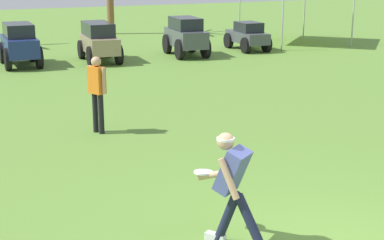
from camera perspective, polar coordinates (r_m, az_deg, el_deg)
name	(u,v)px	position (r m, az deg, el deg)	size (l,w,h in m)	color
frisbee_thrower	(233,184)	(7.06, 3.96, -6.22)	(0.59, 1.05, 1.42)	#191E38
frisbee_in_flight	(203,172)	(7.45, 1.12, -5.08)	(0.35, 0.35, 0.04)	white
teammate_near_sideline	(97,87)	(11.88, -9.19, 3.14)	(0.32, 0.48, 1.56)	black
parked_car_slot_b	(19,43)	(20.47, -16.39, 7.14)	(1.22, 2.37, 1.40)	navy
parked_car_slot_c	(99,41)	(20.79, -9.02, 7.62)	(1.30, 2.46, 1.34)	#998466
parked_car_slot_d	(186,35)	(21.81, -0.62, 8.20)	(1.38, 2.44, 1.40)	#474C51
parked_car_slot_e	(248,36)	(23.34, 5.41, 8.15)	(1.20, 2.25, 1.10)	#474C51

